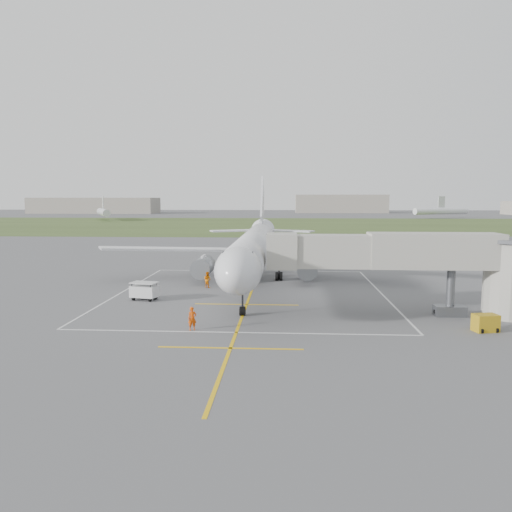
# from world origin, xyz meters

# --- Properties ---
(ground) EXTENTS (700.00, 700.00, 0.00)m
(ground) POSITION_xyz_m (0.00, 0.00, 0.00)
(ground) COLOR #4E4E50
(ground) RESTS_ON ground
(grass_strip) EXTENTS (700.00, 120.00, 0.02)m
(grass_strip) POSITION_xyz_m (0.00, 130.00, 0.01)
(grass_strip) COLOR #3B4E22
(grass_strip) RESTS_ON ground
(apron_markings) EXTENTS (28.20, 60.00, 0.01)m
(apron_markings) POSITION_xyz_m (0.00, -5.82, 0.01)
(apron_markings) COLOR yellow
(apron_markings) RESTS_ON ground
(airliner) EXTENTS (38.93, 46.75, 13.52)m
(airliner) POSITION_xyz_m (-0.00, 0.75, 4.39)
(airliner) COLOR silver
(airliner) RESTS_ON ground
(jet_bridge) EXTENTS (23.40, 5.00, 7.20)m
(jet_bridge) POSITION_xyz_m (15.72, -13.50, 4.74)
(jet_bridge) COLOR #A39F93
(jet_bridge) RESTS_ON ground
(gpu_unit) EXTENTS (1.98, 1.57, 1.33)m
(gpu_unit) POSITION_xyz_m (19.09, -18.54, 0.66)
(gpu_unit) COLOR #AE8815
(gpu_unit) RESTS_ON ground
(baggage_cart) EXTENTS (2.88, 2.11, 1.80)m
(baggage_cart) POSITION_xyz_m (-10.41, -8.45, 0.92)
(baggage_cart) COLOR silver
(baggage_cart) RESTS_ON ground
(ramp_worker_nose) EXTENTS (0.78, 0.66, 1.82)m
(ramp_worker_nose) POSITION_xyz_m (-3.46, -19.51, 0.91)
(ramp_worker_nose) COLOR #D54506
(ramp_worker_nose) RESTS_ON ground
(ramp_worker_wing) EXTENTS (1.13, 1.06, 1.84)m
(ramp_worker_wing) POSITION_xyz_m (-5.18, -1.26, 0.92)
(ramp_worker_wing) COLOR orange
(ramp_worker_wing) RESTS_ON ground
(distant_hangars) EXTENTS (345.00, 49.00, 12.00)m
(distant_hangars) POSITION_xyz_m (-16.15, 265.19, 5.17)
(distant_hangars) COLOR gray
(distant_hangars) RESTS_ON ground
(distant_aircraft) EXTENTS (182.21, 52.49, 8.85)m
(distant_aircraft) POSITION_xyz_m (0.40, 179.28, 3.59)
(distant_aircraft) COLOR silver
(distant_aircraft) RESTS_ON ground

